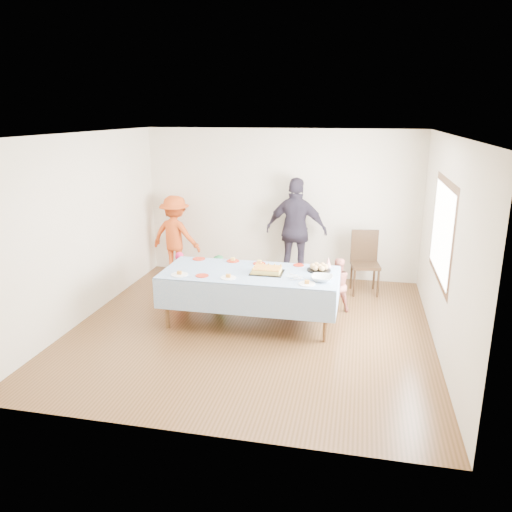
{
  "coord_description": "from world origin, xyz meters",
  "views": [
    {
      "loc": [
        1.42,
        -6.41,
        2.98
      ],
      "look_at": [
        0.0,
        0.3,
        0.99
      ],
      "focal_mm": 35.0,
      "sensor_mm": 36.0,
      "label": 1
    }
  ],
  "objects_px": {
    "birthday_cake": "(267,270)",
    "party_table": "(250,275)",
    "adult_left": "(176,236)",
    "dining_chair": "(365,258)"
  },
  "relations": [
    {
      "from": "party_table",
      "to": "dining_chair",
      "type": "xyz_separation_m",
      "value": [
        1.61,
        1.71,
        -0.14
      ]
    },
    {
      "from": "party_table",
      "to": "birthday_cake",
      "type": "bearing_deg",
      "value": -0.29
    },
    {
      "from": "birthday_cake",
      "to": "dining_chair",
      "type": "bearing_deg",
      "value": 51.38
    },
    {
      "from": "dining_chair",
      "to": "adult_left",
      "type": "distance_m",
      "value": 3.48
    },
    {
      "from": "party_table",
      "to": "birthday_cake",
      "type": "xyz_separation_m",
      "value": [
        0.25,
        -0.0,
        0.09
      ]
    },
    {
      "from": "party_table",
      "to": "adult_left",
      "type": "xyz_separation_m",
      "value": [
        -1.86,
        1.92,
        0.03
      ]
    },
    {
      "from": "party_table",
      "to": "birthday_cake",
      "type": "height_order",
      "value": "birthday_cake"
    },
    {
      "from": "birthday_cake",
      "to": "party_table",
      "type": "bearing_deg",
      "value": 179.71
    },
    {
      "from": "party_table",
      "to": "dining_chair",
      "type": "bearing_deg",
      "value": 46.68
    },
    {
      "from": "party_table",
      "to": "adult_left",
      "type": "bearing_deg",
      "value": 134.0
    }
  ]
}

